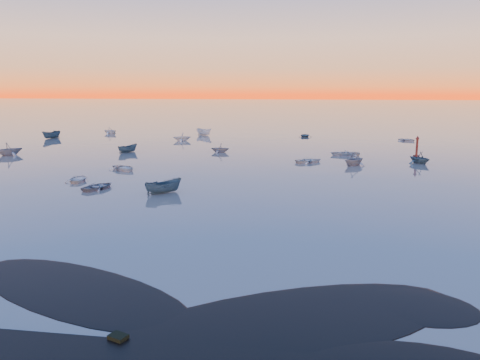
% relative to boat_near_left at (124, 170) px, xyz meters
% --- Properties ---
extents(ground, '(600.00, 600.00, 0.00)m').
position_rel_boat_near_left_xyz_m(ground, '(18.37, 63.93, 0.00)').
color(ground, slate).
rests_on(ground, ground).
extents(mud_lobes, '(140.00, 6.00, 0.07)m').
position_rel_boat_near_left_xyz_m(mud_lobes, '(18.37, -37.07, 0.01)').
color(mud_lobes, black).
rests_on(mud_lobes, ground).
extents(moored_fleet, '(124.00, 58.00, 1.20)m').
position_rel_boat_near_left_xyz_m(moored_fleet, '(18.37, 16.93, 0.00)').
color(moored_fleet, white).
rests_on(moored_fleet, ground).
extents(boat_near_left, '(3.72, 4.17, 0.99)m').
position_rel_boat_near_left_xyz_m(boat_near_left, '(0.00, 0.00, 0.00)').
color(boat_near_left, white).
rests_on(boat_near_left, ground).
extents(boat_near_center, '(3.77, 4.08, 1.36)m').
position_rel_boat_near_left_xyz_m(boat_near_center, '(9.01, -12.07, 0.00)').
color(boat_near_center, '#314E5E').
rests_on(boat_near_center, ground).
extents(boat_near_right, '(3.84, 3.41, 1.25)m').
position_rel_boat_near_left_xyz_m(boat_near_right, '(38.61, 11.07, 0.00)').
color(boat_near_right, '#314E5E').
rests_on(boat_near_right, ground).
extents(channel_marker, '(0.93, 0.93, 3.30)m').
position_rel_boat_near_left_xyz_m(channel_marker, '(39.63, 17.76, 1.30)').
color(channel_marker, '#4D1710').
rests_on(channel_marker, ground).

